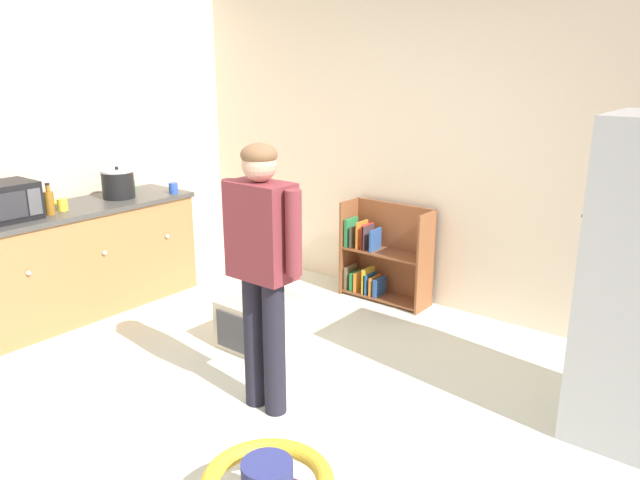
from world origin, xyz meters
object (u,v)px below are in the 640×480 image
(bookshelf, at_px, (382,258))
(microwave, at_px, (0,202))
(blue_cup, at_px, (173,188))
(teal_cup, at_px, (28,203))
(standing_person, at_px, (262,257))
(amber_bottle, at_px, (49,202))
(yellow_cup, at_px, (63,205))
(pet_carrier, at_px, (259,320))
(kitchen_counter, at_px, (84,258))
(banana_bunch, at_px, (52,203))
(crock_pot, at_px, (118,184))
(green_cup, at_px, (131,185))

(bookshelf, distance_m, microwave, 3.06)
(blue_cup, bearing_deg, teal_cup, -111.82)
(standing_person, distance_m, amber_bottle, 2.14)
(bookshelf, bearing_deg, standing_person, -77.51)
(yellow_cup, bearing_deg, pet_carrier, 21.09)
(kitchen_counter, height_order, microwave, microwave)
(standing_person, xyz_separation_m, pet_carrier, (-0.65, 0.62, -0.78))
(yellow_cup, bearing_deg, banana_bunch, 172.79)
(microwave, xyz_separation_m, crock_pot, (-0.01, 1.00, -0.02))
(bookshelf, height_order, teal_cup, teal_cup)
(kitchen_counter, bearing_deg, pet_carrier, 14.82)
(blue_cup, bearing_deg, crock_pot, -118.06)
(standing_person, height_order, banana_bunch, standing_person)
(standing_person, xyz_separation_m, teal_cup, (-2.47, -0.10, -0.01))
(bookshelf, distance_m, pet_carrier, 1.37)
(standing_person, height_order, amber_bottle, standing_person)
(kitchen_counter, relative_size, standing_person, 1.18)
(pet_carrier, distance_m, blue_cup, 1.62)
(kitchen_counter, xyz_separation_m, yellow_cup, (0.07, -0.17, 0.50))
(pet_carrier, xyz_separation_m, amber_bottle, (-1.49, -0.72, 0.82))
(crock_pot, bearing_deg, kitchen_counter, -90.39)
(bookshelf, xyz_separation_m, yellow_cup, (-1.75, -1.93, 0.58))
(pet_carrier, relative_size, crock_pot, 2.01)
(pet_carrier, bearing_deg, green_cup, 173.35)
(yellow_cup, bearing_deg, bookshelf, 47.90)
(banana_bunch, xyz_separation_m, teal_cup, (-0.08, -0.16, 0.02))
(standing_person, relative_size, teal_cup, 16.90)
(standing_person, xyz_separation_m, microwave, (-2.24, -0.41, 0.08))
(standing_person, bearing_deg, green_cup, 161.11)
(blue_cup, distance_m, yellow_cup, 0.98)
(amber_bottle, bearing_deg, yellow_cup, 110.87)
(amber_bottle, height_order, yellow_cup, amber_bottle)
(pet_carrier, height_order, teal_cup, teal_cup)
(bookshelf, distance_m, green_cup, 2.37)
(bookshelf, height_order, microwave, microwave)
(crock_pot, xyz_separation_m, banana_bunch, (-0.14, -0.53, -0.10))
(pet_carrier, bearing_deg, standing_person, -44.00)
(standing_person, distance_m, crock_pot, 2.32)
(crock_pot, bearing_deg, teal_cup, -107.81)
(blue_cup, bearing_deg, kitchen_counter, -105.56)
(amber_bottle, xyz_separation_m, teal_cup, (-0.33, -0.01, -0.05))
(microwave, height_order, amber_bottle, microwave)
(green_cup, bearing_deg, yellow_cup, -72.79)
(teal_cup, height_order, yellow_cup, same)
(microwave, xyz_separation_m, amber_bottle, (0.10, 0.32, -0.04))
(banana_bunch, height_order, teal_cup, teal_cup)
(microwave, relative_size, blue_cup, 5.05)
(standing_person, xyz_separation_m, blue_cup, (-2.03, 0.99, -0.01))
(yellow_cup, bearing_deg, blue_cup, 80.89)
(kitchen_counter, bearing_deg, green_cup, 105.97)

